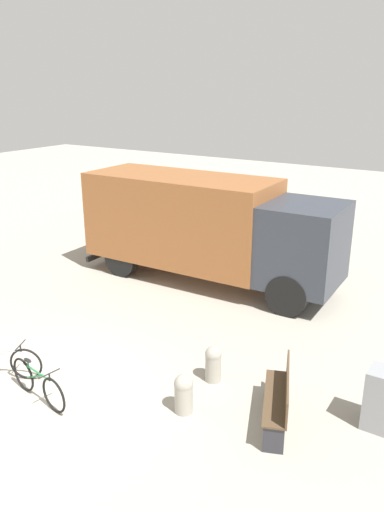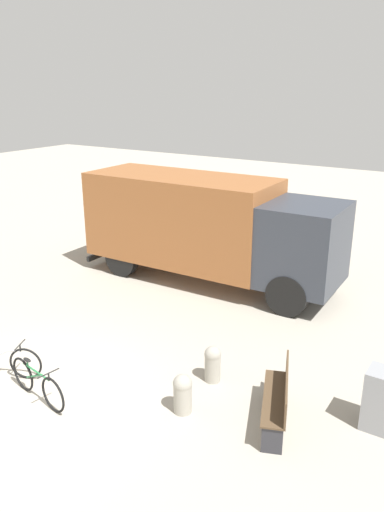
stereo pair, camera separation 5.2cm
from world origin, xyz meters
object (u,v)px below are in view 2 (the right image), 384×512
at_px(delivery_truck, 206,225).
at_px(park_bench, 279,396).
at_px(bicycle_middle, 37,383).
at_px(utility_box, 380,399).
at_px(bollard_near_bench, 183,392).
at_px(bicycle_near, 2,361).
at_px(bollard_far_bench, 213,362).

relative_size(delivery_truck, park_bench, 4.53).
distance_m(bicycle_middle, utility_box, 6.11).
height_order(delivery_truck, bollard_near_bench, delivery_truck).
bearing_deg(bicycle_near, bicycle_middle, -31.73).
xyz_separation_m(delivery_truck, utility_box, (6.01, -4.22, -1.18)).
xyz_separation_m(park_bench, bollard_far_bench, (-1.63, 0.52, -0.13)).
xyz_separation_m(bicycle_near, bollard_far_bench, (3.63, 2.17, 0.04)).
distance_m(bollard_near_bench, utility_box, 3.38).
relative_size(bicycle_middle, utility_box, 1.53).
bearing_deg(park_bench, bollard_far_bench, 50.90).
height_order(park_bench, bollard_far_bench, park_bench).
bearing_deg(bicycle_near, utility_box, -4.37).
xyz_separation_m(delivery_truck, bicycle_middle, (0.50, -6.85, -1.37)).
distance_m(park_bench, bollard_near_bench, 1.70).
bearing_deg(park_bench, bollard_near_bench, 90.60).
height_order(bollard_near_bench, bollard_far_bench, bollard_near_bench).
height_order(bicycle_middle, bollard_near_bench, bicycle_middle).
relative_size(bicycle_middle, bollard_near_bench, 2.23).
bearing_deg(utility_box, bollard_far_bench, -174.45).
height_order(bicycle_middle, bollard_far_bench, bicycle_middle).
height_order(bicycle_near, bicycle_middle, same).
height_order(bicycle_near, bollard_near_bench, bicycle_near).
bearing_deg(delivery_truck, park_bench, -49.18).
height_order(bollard_near_bench, utility_box, utility_box).
distance_m(bollard_near_bench, bollard_far_bench, 1.16).
xyz_separation_m(delivery_truck, bollard_far_bench, (2.90, -4.52, -1.33)).
distance_m(park_bench, bicycle_middle, 4.43).
distance_m(bollard_far_bench, utility_box, 3.12).
distance_m(delivery_truck, bollard_near_bench, 6.54).
bearing_deg(bicycle_near, delivery_truck, 59.28).
bearing_deg(delivery_truck, utility_box, -36.26).
height_order(bicycle_near, bollard_far_bench, bicycle_near).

